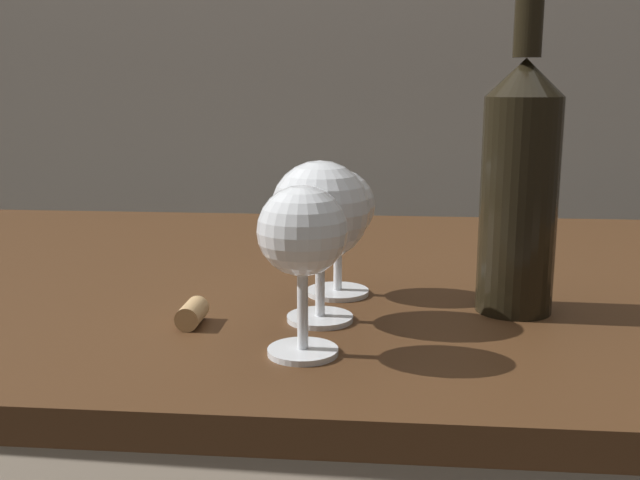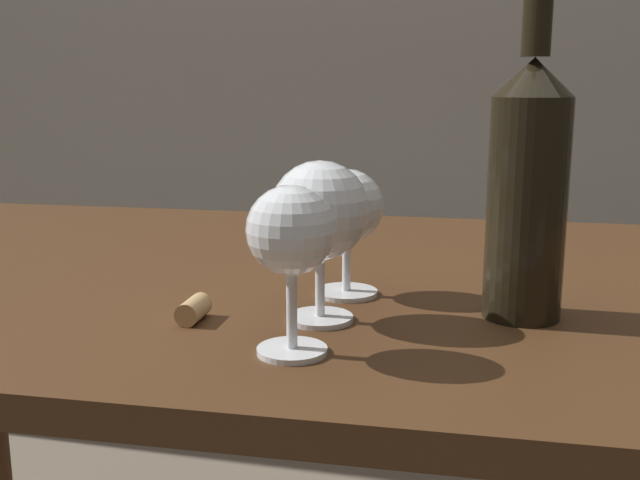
% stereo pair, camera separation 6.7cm
% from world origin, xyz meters
% --- Properties ---
extents(dining_table, '(1.49, 0.78, 0.77)m').
position_xyz_m(dining_table, '(0.00, 0.00, 0.67)').
color(dining_table, '#472B16').
rests_on(dining_table, ground_plane).
extents(wine_glass_merlot, '(0.07, 0.07, 0.14)m').
position_xyz_m(wine_glass_merlot, '(0.05, -0.27, 0.87)').
color(wine_glass_merlot, white).
rests_on(wine_glass_merlot, dining_table).
extents(wine_glass_rose, '(0.09, 0.09, 0.15)m').
position_xyz_m(wine_glass_rose, '(0.06, -0.18, 0.87)').
color(wine_glass_rose, white).
rests_on(wine_glass_rose, dining_table).
extents(wine_glass_port, '(0.08, 0.08, 0.13)m').
position_xyz_m(wine_glass_port, '(0.07, -0.09, 0.86)').
color(wine_glass_port, white).
rests_on(wine_glass_port, dining_table).
extents(wine_bottle, '(0.07, 0.07, 0.31)m').
position_xyz_m(wine_bottle, '(0.25, -0.14, 0.89)').
color(wine_bottle, black).
rests_on(wine_bottle, dining_table).
extents(cork, '(0.02, 0.04, 0.02)m').
position_xyz_m(cork, '(-0.06, -0.21, 0.78)').
color(cork, tan).
rests_on(cork, dining_table).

